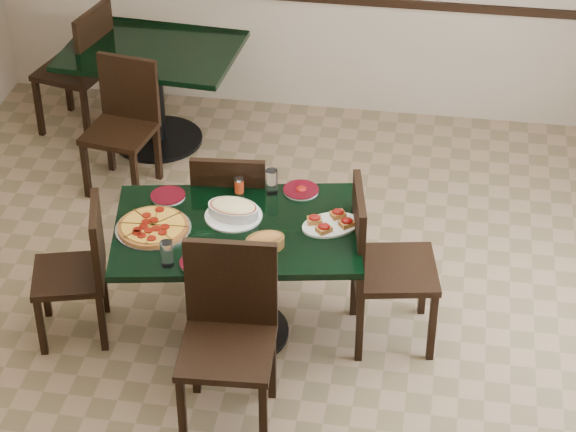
% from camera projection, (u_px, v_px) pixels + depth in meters
% --- Properties ---
extents(floor, '(5.50, 5.50, 0.00)m').
position_uv_depth(floor, '(265.00, 339.00, 6.42)').
color(floor, brown).
rests_on(floor, ground).
extents(room_shell, '(5.50, 5.50, 5.50)m').
position_uv_depth(room_shell, '(471.00, 35.00, 7.02)').
color(room_shell, white).
rests_on(room_shell, floor).
extents(main_table, '(1.45, 1.07, 0.75)m').
position_uv_depth(main_table, '(237.00, 254.00, 6.14)').
color(main_table, black).
rests_on(main_table, floor).
extents(back_table, '(1.25, 0.96, 0.75)m').
position_uv_depth(back_table, '(153.00, 77.00, 7.94)').
color(back_table, black).
rests_on(back_table, floor).
extents(chair_far, '(0.46, 0.46, 0.92)m').
position_uv_depth(chair_far, '(232.00, 209.00, 6.60)').
color(chair_far, black).
rests_on(chair_far, floor).
extents(chair_near, '(0.50, 0.50, 1.01)m').
position_uv_depth(chair_near, '(229.00, 326.00, 5.65)').
color(chair_near, black).
rests_on(chair_near, floor).
extents(chair_right, '(0.54, 0.54, 0.99)m').
position_uv_depth(chair_right, '(378.00, 258.00, 6.13)').
color(chair_right, black).
rests_on(chair_right, floor).
extents(chair_left, '(0.49, 0.49, 0.85)m').
position_uv_depth(chair_left, '(82.00, 265.00, 6.22)').
color(chair_left, black).
rests_on(chair_left, floor).
extents(back_chair_near, '(0.49, 0.49, 0.90)m').
position_uv_depth(back_chair_near, '(124.00, 117.00, 7.50)').
color(back_chair_near, black).
rests_on(back_chair_near, floor).
extents(back_chair_left, '(0.56, 0.56, 0.99)m').
position_uv_depth(back_chair_left, '(83.00, 63.00, 8.05)').
color(back_chair_left, black).
rests_on(back_chair_left, floor).
extents(pepperoni_pizza, '(0.41, 0.41, 0.04)m').
position_uv_depth(pepperoni_pizza, '(153.00, 227.00, 6.01)').
color(pepperoni_pizza, silver).
rests_on(pepperoni_pizza, main_table).
extents(lasagna_casserole, '(0.31, 0.31, 0.09)m').
position_uv_depth(lasagna_casserole, '(233.00, 210.00, 6.09)').
color(lasagna_casserole, silver).
rests_on(lasagna_casserole, main_table).
extents(bread_basket, '(0.25, 0.23, 0.09)m').
position_uv_depth(bread_basket, '(265.00, 241.00, 5.86)').
color(bread_basket, brown).
rests_on(bread_basket, main_table).
extents(bruschetta_platter, '(0.39, 0.35, 0.05)m').
position_uv_depth(bruschetta_platter, '(331.00, 223.00, 6.03)').
color(bruschetta_platter, silver).
rests_on(bruschetta_platter, main_table).
extents(side_plate_near, '(0.20, 0.20, 0.02)m').
position_uv_depth(side_plate_near, '(199.00, 263.00, 5.76)').
color(side_plate_near, silver).
rests_on(side_plate_near, main_table).
extents(side_plate_far_r, '(0.20, 0.20, 0.03)m').
position_uv_depth(side_plate_far_r, '(301.00, 190.00, 6.32)').
color(side_plate_far_r, silver).
rests_on(side_plate_far_r, main_table).
extents(side_plate_far_l, '(0.20, 0.20, 0.02)m').
position_uv_depth(side_plate_far_l, '(168.00, 196.00, 6.27)').
color(side_plate_far_l, silver).
rests_on(side_plate_far_l, main_table).
extents(napkin_setting, '(0.15, 0.15, 0.01)m').
position_uv_depth(napkin_setting, '(212.00, 264.00, 5.76)').
color(napkin_setting, white).
rests_on(napkin_setting, main_table).
extents(water_glass_a, '(0.07, 0.07, 0.15)m').
position_uv_depth(water_glass_a, '(272.00, 182.00, 6.27)').
color(water_glass_a, white).
rests_on(water_glass_a, main_table).
extents(water_glass_b, '(0.07, 0.07, 0.14)m').
position_uv_depth(water_glass_b, '(167.00, 254.00, 5.72)').
color(water_glass_b, white).
rests_on(water_glass_b, main_table).
extents(pepper_shaker, '(0.05, 0.05, 0.09)m').
position_uv_depth(pepper_shaker, '(239.00, 185.00, 6.29)').
color(pepper_shaker, '#C33F14').
rests_on(pepper_shaker, main_table).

